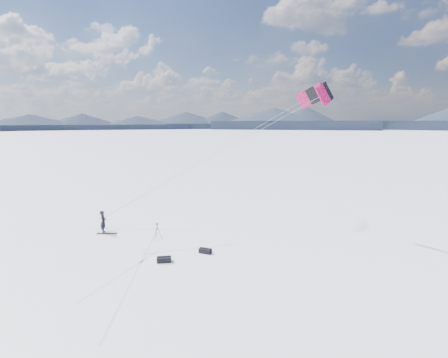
# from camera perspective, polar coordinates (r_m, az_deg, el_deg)

# --- Properties ---
(ground) EXTENTS (1800.00, 1800.00, 0.00)m
(ground) POSITION_cam_1_polar(r_m,az_deg,el_deg) (22.87, -15.89, -11.68)
(ground) COLOR white
(horizon_hills) EXTENTS (704.00, 705.94, 9.61)m
(horizon_hills) POSITION_cam_1_polar(r_m,az_deg,el_deg) (21.70, -16.42, -1.55)
(horizon_hills) COLOR #171E30
(horizon_hills) RESTS_ON ground
(snow_tracks) EXTENTS (13.93, 9.84, 0.01)m
(snow_tracks) POSITION_cam_1_polar(r_m,az_deg,el_deg) (23.76, -20.28, -11.07)
(snow_tracks) COLOR #B0C4E1
(snow_tracks) RESTS_ON ground
(snowkiter) EXTENTS (0.59, 0.73, 1.72)m
(snowkiter) POSITION_cam_1_polar(r_m,az_deg,el_deg) (26.53, -20.35, -8.84)
(snowkiter) COLOR black
(snowkiter) RESTS_ON ground
(snowboard) EXTENTS (1.55, 0.47, 0.04)m
(snowboard) POSITION_cam_1_polar(r_m,az_deg,el_deg) (26.22, -19.88, -8.99)
(snowboard) COLOR maroon
(snowboard) RESTS_ON ground
(tripod) EXTENTS (0.53, 0.58, 1.19)m
(tripod) POSITION_cam_1_polar(r_m,az_deg,el_deg) (23.88, -11.67, -8.58)
(tripod) COLOR black
(tripod) RESTS_ON ground
(gear_bag_a) EXTENTS (0.92, 0.61, 0.38)m
(gear_bag_a) POSITION_cam_1_polar(r_m,az_deg,el_deg) (20.37, -10.50, -13.73)
(gear_bag_a) COLOR black
(gear_bag_a) RESTS_ON ground
(gear_bag_b) EXTENTS (0.86, 0.56, 0.36)m
(gear_bag_b) POSITION_cam_1_polar(r_m,az_deg,el_deg) (21.33, -3.32, -12.47)
(gear_bag_b) COLOR black
(gear_bag_b) RESTS_ON ground
(power_kite) EXTENTS (16.81, 5.76, 9.93)m
(power_kite) POSITION_cam_1_polar(r_m,az_deg,el_deg) (24.36, 16.10, 14.04)
(power_kite) COLOR #C0114E
(power_kite) RESTS_ON ground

